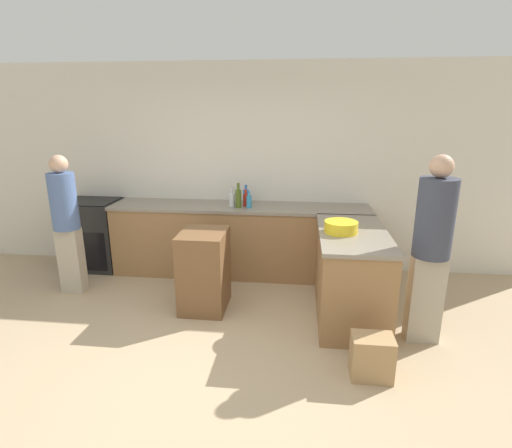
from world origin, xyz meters
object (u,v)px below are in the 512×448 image
hot_sauce_bottle (246,199)px  dish_soap_bottle (249,201)px  olive_oil_bottle (238,198)px  vinegar_bottle_clear (232,199)px  water_bottle_blue (246,196)px  mixing_bowl (341,227)px  island_table (204,270)px  range_oven (94,234)px  person_at_peninsula (432,244)px  paper_bag (372,357)px  person_by_range (66,219)px

hot_sauce_bottle → dish_soap_bottle: 0.10m
olive_oil_bottle → vinegar_bottle_clear: bearing=152.7°
water_bottle_blue → vinegar_bottle_clear: 0.25m
mixing_bowl → vinegar_bottle_clear: size_ratio=1.38×
island_table → vinegar_bottle_clear: vinegar_bottle_clear is taller
dish_soap_bottle → hot_sauce_bottle: bearing=122.3°
water_bottle_blue → range_oven: bearing=-176.2°
mixing_bowl → water_bottle_blue: (-1.12, 1.18, 0.04)m
water_bottle_blue → person_at_peninsula: size_ratio=0.14×
olive_oil_bottle → hot_sauce_bottle: 0.12m
island_table → dish_soap_bottle: (0.38, 0.90, 0.57)m
olive_oil_bottle → dish_soap_bottle: 0.14m
person_at_peninsula → paper_bag: (-0.56, -0.63, -0.77)m
island_table → person_at_peninsula: bearing=-10.2°
island_table → paper_bag: (1.63, -1.03, -0.25)m
dish_soap_bottle → person_by_range: 2.15m
paper_bag → range_oven: bearing=149.2°
range_oven → person_by_range: person_by_range is taller
vinegar_bottle_clear → water_bottle_blue: bearing=53.0°
vinegar_bottle_clear → person_by_range: bearing=-158.1°
range_oven → hot_sauce_bottle: size_ratio=4.34×
dish_soap_bottle → mixing_bowl: bearing=-41.7°
person_by_range → range_oven: bearing=99.5°
mixing_bowl → person_by_range: 3.09m
paper_bag → water_bottle_blue: bearing=121.3°
island_table → paper_bag: size_ratio=2.38×
mixing_bowl → olive_oil_bottle: (-1.18, 0.94, 0.07)m
person_by_range → paper_bag: size_ratio=4.48×
dish_soap_bottle → person_at_peninsula: bearing=-35.5°
vinegar_bottle_clear → olive_oil_bottle: bearing=-27.3°
vinegar_bottle_clear → dish_soap_bottle: bearing=-12.2°
olive_oil_bottle → paper_bag: olive_oil_bottle is taller
person_by_range → paper_bag: 3.58m
island_table → vinegar_bottle_clear: size_ratio=3.61×
island_table → hot_sauce_bottle: size_ratio=4.02×
range_oven → water_bottle_blue: (2.09, 0.14, 0.55)m
water_bottle_blue → person_by_range: 2.17m
water_bottle_blue → vinegar_bottle_clear: size_ratio=1.01×
olive_oil_bottle → dish_soap_bottle: size_ratio=1.46×
vinegar_bottle_clear → hot_sauce_bottle: bearing=12.2°
vinegar_bottle_clear → paper_bag: vinegar_bottle_clear is taller
dish_soap_bottle → vinegar_bottle_clear: bearing=167.8°
water_bottle_blue → olive_oil_bottle: (-0.06, -0.25, 0.03)m
person_by_range → olive_oil_bottle: bearing=19.8°
hot_sauce_bottle → person_by_range: 2.12m
water_bottle_blue → paper_bag: size_ratio=0.67×
range_oven → water_bottle_blue: 2.17m
water_bottle_blue → hot_sauce_bottle: water_bottle_blue is taller
hot_sauce_bottle → vinegar_bottle_clear: vinegar_bottle_clear is taller
mixing_bowl → person_by_range: size_ratio=0.20×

